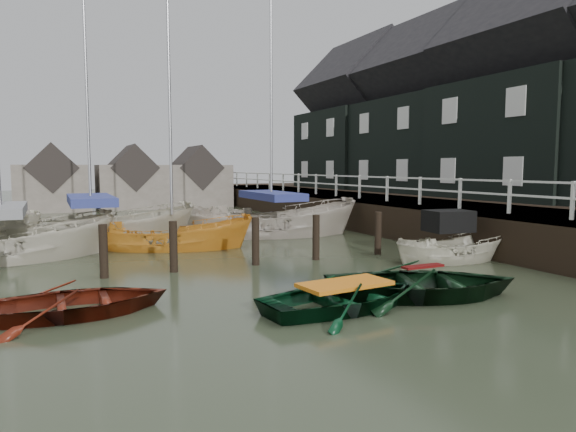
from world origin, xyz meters
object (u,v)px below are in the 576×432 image
sailboat_a (3,259)px  sailboat_c (173,248)px  sailboat_b (92,245)px  rowboat_red (74,314)px  motorboat (451,258)px  rowboat_dkgreen (422,297)px  sailboat_d (272,234)px  rowboat_green (345,308)px

sailboat_a → sailboat_c: size_ratio=1.08×
sailboat_b → sailboat_c: bearing=-114.3°
rowboat_red → motorboat: motorboat is taller
sailboat_c → rowboat_dkgreen: bearing=-136.8°
rowboat_dkgreen → motorboat: size_ratio=1.08×
sailboat_b → sailboat_d: size_ratio=0.99×
rowboat_dkgreen → motorboat: motorboat is taller
sailboat_a → sailboat_d: size_ratio=1.05×
rowboat_green → sailboat_b: bearing=14.4°
rowboat_red → rowboat_green: 5.34m
rowboat_red → rowboat_green: (5.01, -1.84, 0.00)m
rowboat_red → sailboat_a: (-1.71, 7.15, 0.06)m
sailboat_d → sailboat_b: bearing=104.4°
rowboat_green → sailboat_d: sailboat_d is taller
motorboat → sailboat_d: 8.22m
sailboat_d → motorboat: bearing=-147.1°
sailboat_b → sailboat_c: size_ratio=1.01×
rowboat_green → sailboat_b: 11.59m
sailboat_b → rowboat_dkgreen: bearing=-141.4°
rowboat_red → sailboat_a: 7.35m
rowboat_green → motorboat: 6.44m
rowboat_red → sailboat_c: (3.53, 7.35, 0.02)m
motorboat → sailboat_b: 12.42m
sailboat_d → rowboat_red: bearing=152.7°
rowboat_green → sailboat_a: (-6.72, 8.99, 0.06)m
rowboat_green → rowboat_dkgreen: size_ratio=0.85×
rowboat_green → sailboat_c: bearing=3.3°
rowboat_red → motorboat: bearing=-83.9°
rowboat_red → rowboat_dkgreen: size_ratio=0.85×
sailboat_a → sailboat_d: bearing=-85.5°
rowboat_green → motorboat: size_ratio=0.92×
rowboat_dkgreen → sailboat_c: bearing=42.2°
rowboat_green → sailboat_b: size_ratio=0.32×
motorboat → sailboat_a: 13.71m
rowboat_green → sailboat_c: sailboat_c is taller
sailboat_a → rowboat_red: bearing=-173.0°
rowboat_dkgreen → sailboat_a: 12.50m
sailboat_c → motorboat: bearing=-108.5°
sailboat_b → sailboat_d: bearing=-80.7°
rowboat_dkgreen → sailboat_a: bearing=65.6°
sailboat_a → sailboat_b: (2.70, 1.88, -0.00)m
sailboat_b → sailboat_c: (2.54, -1.68, -0.04)m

